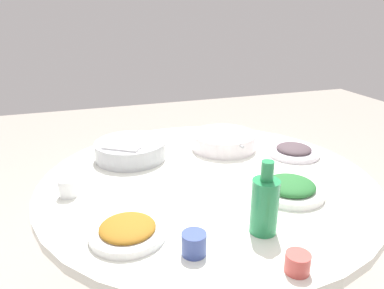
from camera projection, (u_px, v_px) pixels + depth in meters
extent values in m
cylinder|color=#99999E|center=(206.00, 258.00, 1.52)|extent=(0.11, 0.11, 0.68)
cylinder|color=white|center=(207.00, 182.00, 1.39)|extent=(1.26, 1.26, 0.04)
cylinder|color=#B2B5BA|center=(131.00, 150.00, 1.55)|extent=(0.30, 0.30, 0.08)
ellipsoid|color=white|center=(131.00, 149.00, 1.55)|extent=(0.25, 0.25, 0.08)
cube|color=white|center=(121.00, 148.00, 1.46)|extent=(0.13, 0.16, 0.01)
cylinder|color=white|center=(224.00, 141.00, 1.66)|extent=(0.29, 0.29, 0.07)
cylinder|color=#34140E|center=(224.00, 142.00, 1.66)|extent=(0.26, 0.26, 0.05)
cylinder|color=silver|center=(224.00, 136.00, 1.65)|extent=(0.32, 0.05, 0.01)
cylinder|color=white|center=(290.00, 191.00, 1.26)|extent=(0.23, 0.23, 0.02)
ellipsoid|color=#27672F|center=(290.00, 185.00, 1.25)|extent=(0.17, 0.17, 0.04)
cylinder|color=white|center=(128.00, 233.00, 1.03)|extent=(0.22, 0.22, 0.02)
ellipsoid|color=#96621B|center=(127.00, 228.00, 1.02)|extent=(0.16, 0.16, 0.03)
cylinder|color=silver|center=(293.00, 152.00, 1.59)|extent=(0.22, 0.22, 0.02)
ellipsoid|color=#4C3E44|center=(294.00, 149.00, 1.59)|extent=(0.15, 0.15, 0.04)
cylinder|color=#27894F|center=(264.00, 207.00, 1.02)|extent=(0.08, 0.08, 0.16)
cylinder|color=#27894F|center=(267.00, 171.00, 0.99)|extent=(0.04, 0.04, 0.06)
cylinder|color=#3A4D94|center=(194.00, 244.00, 0.95)|extent=(0.07, 0.07, 0.06)
cylinder|color=#CA4C46|center=(298.00, 263.00, 0.88)|extent=(0.06, 0.06, 0.05)
cylinder|color=white|center=(68.00, 187.00, 1.24)|extent=(0.06, 0.06, 0.06)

